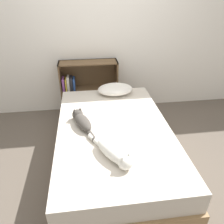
{
  "coord_description": "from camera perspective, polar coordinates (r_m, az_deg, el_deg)",
  "views": [
    {
      "loc": [
        -0.27,
        -1.93,
        1.86
      ],
      "look_at": [
        0.0,
        0.15,
        0.61
      ],
      "focal_mm": 35.0,
      "sensor_mm": 36.0,
      "label": 1
    }
  ],
  "objects": [
    {
      "name": "ground_plane",
      "position": [
        2.7,
        0.43,
        -12.87
      ],
      "size": [
        8.0,
        8.0,
        0.0
      ],
      "primitive_type": "plane",
      "color": "brown"
    },
    {
      "name": "wall_back",
      "position": [
        3.41,
        -2.94,
        20.38
      ],
      "size": [
        8.0,
        0.06,
        2.5
      ],
      "color": "white",
      "rests_on": "ground_plane"
    },
    {
      "name": "bed",
      "position": [
        2.53,
        0.45,
        -8.74
      ],
      "size": [
        1.24,
        2.0,
        0.51
      ],
      "color": "#99754C",
      "rests_on": "ground_plane"
    },
    {
      "name": "pillow",
      "position": [
        3.05,
        0.86,
        5.97
      ],
      "size": [
        0.48,
        0.33,
        0.15
      ],
      "color": "white",
      "rests_on": "bed"
    },
    {
      "name": "cat_light",
      "position": [
        1.94,
        0.59,
        -10.79
      ],
      "size": [
        0.37,
        0.54,
        0.15
      ],
      "rotation": [
        0.0,
        0.0,
        5.25
      ],
      "color": "white",
      "rests_on": "bed"
    },
    {
      "name": "cat_dark",
      "position": [
        2.4,
        -7.91,
        -2.2
      ],
      "size": [
        0.26,
        0.52,
        0.15
      ],
      "rotation": [
        0.0,
        0.0,
        1.93
      ],
      "color": "#47423D",
      "rests_on": "bed"
    },
    {
      "name": "bookshelf",
      "position": [
        3.51,
        -6.54,
        6.65
      ],
      "size": [
        0.88,
        0.26,
        0.85
      ],
      "color": "brown",
      "rests_on": "ground_plane"
    }
  ]
}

